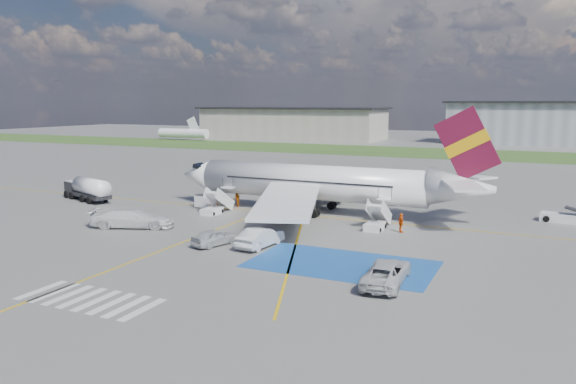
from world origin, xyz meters
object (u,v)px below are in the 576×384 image
Objects in this scene: fuel_tanker at (88,191)px; van_white_b at (132,215)px; car_silver_a at (214,237)px; belt_loader at (569,219)px; airliner at (324,183)px; car_silver_b at (260,237)px; van_white_a at (387,269)px; gpu_cart at (204,202)px.

fuel_tanker reaches higher than van_white_b.
car_silver_a is 11.39m from van_white_b.
belt_loader is at bearing -123.63° from car_silver_a.
airliner reaches higher than van_white_b.
van_white_a is at bearing 163.84° from car_silver_b.
gpu_cart reaches higher than car_silver_a.
car_silver_a is at bearing -134.15° from belt_loader.
van_white_b is (-39.16, -20.63, 0.79)m from belt_loader.
airliner is 18.46× the size of gpu_cart.
belt_loader is 1.11× the size of car_silver_b.
van_white_b is at bearing -145.93° from belt_loader.
car_silver_b is (-24.22, -21.94, 0.43)m from belt_loader.
fuel_tanker is 32.27m from car_silver_b.
car_silver_b is 15.00m from van_white_b.
car_silver_b is at bearing -88.44° from airliner.
van_white_a is at bearing -123.80° from van_white_b.
fuel_tanker is 1.51× the size of belt_loader.
fuel_tanker is (-29.87, -4.92, -2.17)m from airliner.
car_silver_a is (26.45, -12.33, -0.50)m from fuel_tanker.
airliner reaches higher than gpu_cart.
belt_loader is at bearing -132.14° from car_silver_b.
belt_loader is at bearing -83.11° from van_white_b.
van_white_b is (-14.94, 1.31, 0.36)m from car_silver_b.
van_white_b is at bearing -134.63° from airliner.
gpu_cart is 0.38× the size of car_silver_b.
gpu_cart is 39.50m from belt_loader.
airliner is 17.79m from car_silver_a.
van_white_a is at bearing -58.63° from airliner.
airliner is at bearing -84.39° from car_silver_a.
airliner is 6.79× the size of van_white_a.
car_silver_b is 0.96× the size of van_white_a.
van_white_b is at bearing 0.69° from car_silver_b.
car_silver_a is (-3.41, -17.25, -2.67)m from airliner.
van_white_b is at bearing 3.83° from car_silver_a.
car_silver_b is at bearing -38.30° from gpu_cart.
car_silver_b is (14.25, -12.96, 0.14)m from gpu_cart.
fuel_tanker is at bearing -24.81° from van_white_a.
airliner is 5.94× the size of van_white_b.
fuel_tanker is 1.41× the size of van_white_b.
gpu_cart is at bearing -167.59° from airliner.
airliner is at bearing -82.76° from car_silver_b.
gpu_cart is 11.68m from van_white_b.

